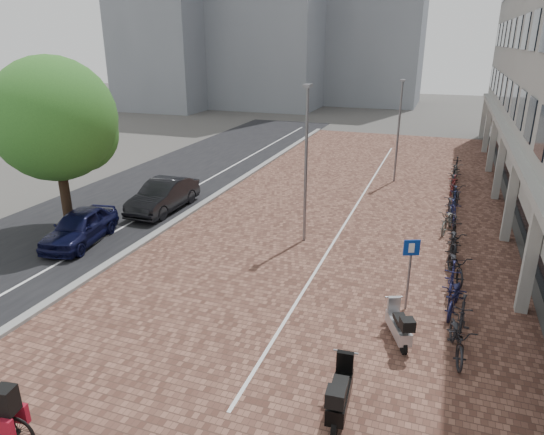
{
  "coord_description": "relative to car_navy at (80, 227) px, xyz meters",
  "views": [
    {
      "loc": [
        6.06,
        -10.88,
        7.82
      ],
      "look_at": [
        0.0,
        6.0,
        1.3
      ],
      "focal_mm": 32.28,
      "sensor_mm": 36.0,
      "label": 1
    }
  ],
  "objects": [
    {
      "name": "bike_row",
      "position": [
        14.31,
        6.77,
        -0.17
      ],
      "size": [
        1.44,
        21.46,
        1.05
      ],
      "color": "black",
      "rests_on": "ground"
    },
    {
      "name": "street_asphalt",
      "position": [
        -1.47,
        8.12,
        -0.69
      ],
      "size": [
        8.0,
        50.0,
        0.03
      ],
      "primitive_type": "cube",
      "color": "black",
      "rests_on": "ground"
    },
    {
      "name": "scooter_mid",
      "position": [
        12.05,
        -6.07,
        -0.07
      ],
      "size": [
        0.67,
        1.84,
        1.24
      ],
      "primitive_type": null,
      "rotation": [
        0.0,
        0.0,
        0.06
      ],
      "color": "black",
      "rests_on": "ground"
    },
    {
      "name": "plaza_brick",
      "position": [
        9.53,
        8.12,
        -0.68
      ],
      "size": [
        14.5,
        42.0,
        0.04
      ],
      "primitive_type": "cube",
      "color": "brown",
      "rests_on": "ground"
    },
    {
      "name": "street_tree",
      "position": [
        -1.38,
        1.19,
        3.96
      ],
      "size": [
        5.04,
        5.04,
        7.33
      ],
      "color": "#382619",
      "rests_on": "ground"
    },
    {
      "name": "ground",
      "position": [
        7.53,
        -3.88,
        -0.69
      ],
      "size": [
        140.0,
        140.0,
        0.0
      ],
      "primitive_type": "plane",
      "color": "#474442",
      "rests_on": "ground"
    },
    {
      "name": "lamp_far",
      "position": [
        10.98,
        13.71,
        2.18
      ],
      "size": [
        0.12,
        0.12,
        5.74
      ],
      "primitive_type": "cylinder",
      "color": "gray",
      "rests_on": "ground"
    },
    {
      "name": "car_dark",
      "position": [
        1.03,
        4.67,
        0.06
      ],
      "size": [
        1.59,
        4.55,
        1.5
      ],
      "primitive_type": "imported",
      "rotation": [
        0.0,
        0.0,
        -0.0
      ],
      "color": "black",
      "rests_on": "ground"
    },
    {
      "name": "parking_sign",
      "position": [
        13.0,
        -0.96,
        0.86
      ],
      "size": [
        0.46,
        0.23,
        2.33
      ],
      "rotation": [
        0.0,
        0.0,
        0.4
      ],
      "color": "slate",
      "rests_on": "ground"
    },
    {
      "name": "lamp_near",
      "position": [
        8.53,
        3.27,
        2.42
      ],
      "size": [
        0.12,
        0.12,
        6.23
      ],
      "primitive_type": "cylinder",
      "color": "slate",
      "rests_on": "ground"
    },
    {
      "name": "car_navy",
      "position": [
        0.0,
        0.0,
        0.0
      ],
      "size": [
        2.28,
        4.28,
        1.39
      ],
      "primitive_type": "imported",
      "rotation": [
        0.0,
        0.0,
        0.16
      ],
      "color": "black",
      "rests_on": "ground"
    },
    {
      "name": "scooter_front",
      "position": [
        12.95,
        -2.78,
        -0.14
      ],
      "size": [
        1.08,
        1.68,
        1.11
      ],
      "primitive_type": null,
      "rotation": [
        0.0,
        0.0,
        0.39
      ],
      "color": "#A7A7AC",
      "rests_on": "ground"
    },
    {
      "name": "lane_line",
      "position": [
        0.53,
        8.12,
        -0.67
      ],
      "size": [
        0.12,
        44.0,
        0.0
      ],
      "primitive_type": "cube",
      "color": "white",
      "rests_on": "street_asphalt"
    },
    {
      "name": "parking_line",
      "position": [
        9.73,
        8.12,
        -0.66
      ],
      "size": [
        0.1,
        30.0,
        0.0
      ],
      "primitive_type": "cube",
      "color": "white",
      "rests_on": "plaza_brick"
    },
    {
      "name": "curb",
      "position": [
        2.43,
        8.12,
        -0.62
      ],
      "size": [
        0.35,
        42.0,
        0.14
      ],
      "primitive_type": "cube",
      "color": "gray",
      "rests_on": "ground"
    }
  ]
}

